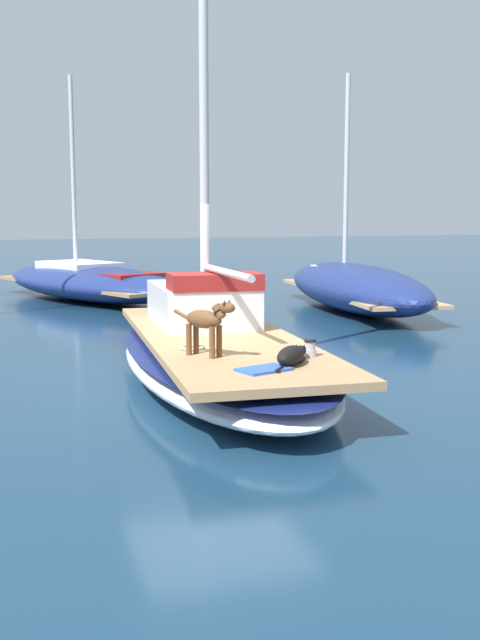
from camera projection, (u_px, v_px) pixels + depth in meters
ground_plane at (219, 381)px, 10.69m from camera, size 120.00×120.00×0.00m
sailboat_main at (218, 358)px, 10.65m from camera, size 2.95×7.38×0.66m
mast_main at (207, 133)px, 10.91m from camera, size 0.14×2.27×6.40m
cabin_house at (203, 302)px, 11.63m from camera, size 1.53×2.30×0.84m
dog_brown at (207, 322)px, 8.97m from camera, size 0.60×0.82×0.70m
dog_black at (292, 355)px, 8.52m from camera, size 0.67×0.79×0.22m
deck_winch at (310, 348)px, 9.02m from camera, size 0.16×0.16×0.21m
coiled_rope at (192, 347)px, 9.51m from camera, size 0.32×0.32×0.04m
deck_towel at (264, 369)px, 8.20m from camera, size 0.64×0.52×0.03m
moored_boat_far_astern at (91, 281)px, 20.61m from camera, size 5.71×8.31×6.08m
moored_boat_starboard_side at (355, 286)px, 18.37m from camera, size 2.93×7.63×5.75m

